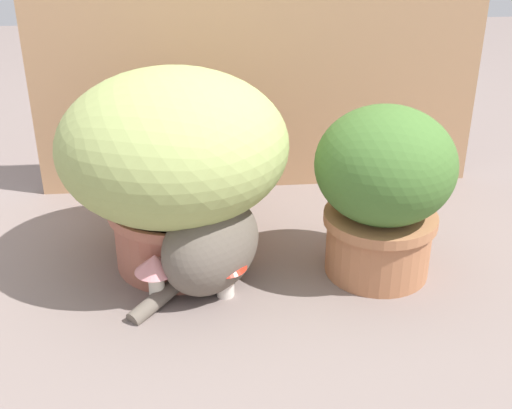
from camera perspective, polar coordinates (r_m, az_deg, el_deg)
ground_plane at (r=1.54m, az=-2.69°, el=-6.93°), size 6.00×6.00×0.00m
cardboard_backdrop at (r=1.88m, az=0.23°, el=13.78°), size 1.27×0.03×0.86m
grass_planter at (r=1.52m, az=-7.03°, el=3.93°), size 0.52×0.52×0.47m
leafy_planter at (r=1.51m, az=10.82°, el=1.46°), size 0.31×0.31×0.40m
cat at (r=1.48m, az=-3.45°, el=-2.88°), size 0.34×0.31×0.32m
mushroom_ornament_red at (r=1.46m, az=-2.78°, el=-5.03°), size 0.10×0.10×0.12m
mushroom_ornament_pink at (r=1.45m, az=-8.60°, el=-5.45°), size 0.09×0.09×0.12m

